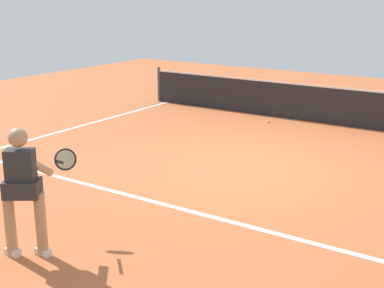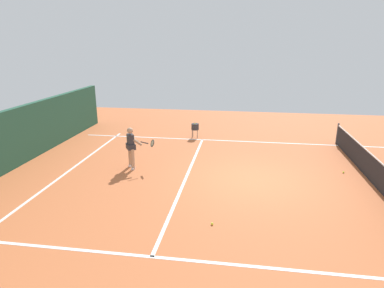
# 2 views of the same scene
# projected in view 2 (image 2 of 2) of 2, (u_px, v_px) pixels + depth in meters

# --- Properties ---
(ground_plane) EXTENTS (23.60, 23.60, 0.00)m
(ground_plane) POSITION_uv_depth(u_px,v_px,m) (251.00, 180.00, 11.32)
(ground_plane) COLOR #C66638
(court_back_wall) EXTENTS (14.24, 0.24, 2.17)m
(court_back_wall) POSITION_uv_depth(u_px,v_px,m) (12.00, 139.00, 12.25)
(court_back_wall) COLOR #23513D
(court_back_wall) RESTS_ON ground
(baseline_marking) EXTENTS (10.24, 0.10, 0.01)m
(baseline_marking) POSITION_uv_depth(u_px,v_px,m) (71.00, 169.00, 12.26)
(baseline_marking) COLOR white
(baseline_marking) RESTS_ON ground
(service_line_marking) EXTENTS (9.24, 0.10, 0.01)m
(service_line_marking) POSITION_uv_depth(u_px,v_px,m) (187.00, 176.00, 11.64)
(service_line_marking) COLOR white
(service_line_marking) RESTS_ON ground
(sideline_left_marking) EXTENTS (0.10, 16.15, 0.01)m
(sideline_left_marking) POSITION_uv_depth(u_px,v_px,m) (249.00, 142.00, 15.68)
(sideline_left_marking) COLOR white
(sideline_left_marking) RESTS_ON ground
(sideline_right_marking) EXTENTS (0.10, 16.15, 0.01)m
(sideline_right_marking) POSITION_uv_depth(u_px,v_px,m) (255.00, 267.00, 6.95)
(sideline_right_marking) COLOR white
(sideline_right_marking) RESTS_ON ground
(court_net) EXTENTS (9.92, 0.08, 0.97)m
(court_net) POSITION_uv_depth(u_px,v_px,m) (378.00, 174.00, 10.62)
(court_net) COLOR #4C4C51
(court_net) RESTS_ON ground
(tennis_player) EXTENTS (0.69, 1.14, 1.55)m
(tennis_player) POSITION_uv_depth(u_px,v_px,m) (132.00, 146.00, 12.19)
(tennis_player) COLOR tan
(tennis_player) RESTS_ON ground
(tennis_ball_near) EXTENTS (0.07, 0.07, 0.07)m
(tennis_ball_near) POSITION_uv_depth(u_px,v_px,m) (212.00, 224.00, 8.53)
(tennis_ball_near) COLOR #D1E533
(tennis_ball_near) RESTS_ON ground
(tennis_ball_mid) EXTENTS (0.07, 0.07, 0.07)m
(tennis_ball_mid) POSITION_uv_depth(u_px,v_px,m) (343.00, 172.00, 11.92)
(tennis_ball_mid) COLOR #D1E533
(tennis_ball_mid) RESTS_ON ground
(ball_hopper) EXTENTS (0.36, 0.36, 0.74)m
(ball_hopper) POSITION_uv_depth(u_px,v_px,m) (195.00, 127.00, 16.22)
(ball_hopper) COLOR #333338
(ball_hopper) RESTS_ON ground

